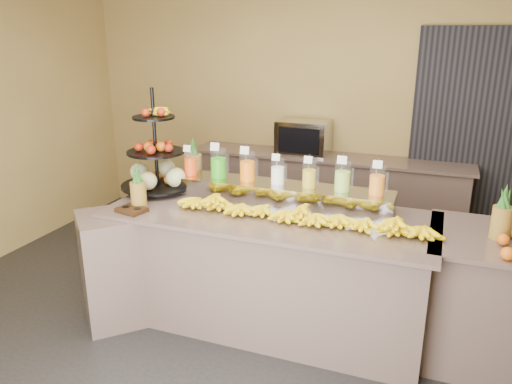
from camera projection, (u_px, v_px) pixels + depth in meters
The scene contains 19 objects.
ground at pixel (255, 340), 3.81m from camera, with size 6.00×6.00×0.00m, color black.
room_envelope at pixel (313, 81), 3.87m from camera, with size 6.04×5.02×2.82m.
buffet_counter at pixel (253, 268), 3.94m from camera, with size 2.75×1.25×0.93m.
right_counter at pixel (504, 301), 3.45m from camera, with size 1.08×0.88×0.93m.
back_ledge at pixel (325, 195), 5.67m from camera, with size 3.10×0.55×0.93m.
pitcher_tray at pixel (277, 193), 4.03m from camera, with size 1.85×0.30×0.15m, color gray.
juice_pitcher_orange_a at pixel (191, 164), 4.24m from camera, with size 0.11×0.12×0.27m.
juice_pitcher_green at pixel (218, 165), 4.14m from camera, with size 0.13×0.14×0.32m.
juice_pitcher_orange_b at pixel (247, 168), 4.06m from camera, with size 0.13×0.13×0.31m.
juice_pitcher_milk at pixel (278, 173), 3.97m from camera, with size 0.11×0.11×0.27m.
juice_pitcher_lemon at pixel (309, 176), 3.89m from camera, with size 0.11×0.12×0.27m.
juice_pitcher_lime at pixel (342, 178), 3.80m from camera, with size 0.12×0.13×0.30m.
juice_pitcher_orange_c at pixel (377, 182), 3.71m from camera, with size 0.12×0.12×0.29m.
banana_heap at pixel (301, 212), 3.63m from camera, with size 2.00×0.18×0.17m.
fruit_stand at pixel (161, 166), 4.25m from camera, with size 0.63×0.63×0.88m.
condiment_caddy at pixel (132, 210), 3.81m from camera, with size 0.21×0.16×0.03m, color black.
pineapple_left_a at pixel (138, 191), 3.87m from camera, with size 0.12×0.12×0.37m.
pineapple_left_b at pixel (194, 166), 4.45m from camera, with size 0.15×0.15×0.43m.
oven_warmer at pixel (304, 137), 5.56m from camera, with size 0.56×0.39×0.38m, color gray.
Camera 1 is at (1.17, -3.06, 2.26)m, focal length 35.00 mm.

